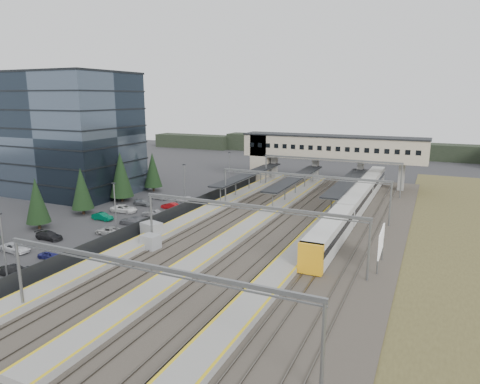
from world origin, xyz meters
The scene contains 15 objects.
ground centered at (0.00, 0.00, 0.00)m, with size 220.00×220.00×0.00m, color #2B2B2D.
office_building centered at (-36.00, 12.00, 12.19)m, with size 24.30×18.30×24.30m.
conifer_row centered at (-22.00, -3.86, 4.84)m, with size 4.42×49.82×9.50m.
car_park centered at (-13.24, -6.58, 0.60)m, with size 10.74×44.58×1.29m.
lampposts centered at (-8.00, 1.25, 4.34)m, with size 0.50×53.25×8.07m.
fence centered at (-6.50, 5.00, 1.00)m, with size 0.08×90.00×2.00m.
relay_cabin_near centered at (-3.86, -5.55, 1.14)m, with size 3.17×2.66×2.27m.
relay_cabin_far centered at (-1.15, -9.53, 1.01)m, with size 2.38×2.06×2.01m.
rail_corridor centered at (9.34, 5.00, 0.29)m, with size 34.00×90.00×0.92m.
canopies centered at (7.00, 27.00, 3.92)m, with size 23.10×30.00×3.28m.
footbridge centered at (7.70, 42.00, 7.93)m, with size 40.40×6.40×11.20m.
gantries centered at (12.00, 3.00, 6.00)m, with size 28.40×62.28×7.17m.
train centered at (20.00, 19.67, 2.01)m, with size 2.80×58.56×3.53m.
billboard centered at (26.76, -3.52, 3.15)m, with size 0.28×5.64×4.73m.
treeline_far centered at (23.81, 92.28, 2.95)m, with size 170.00×19.00×7.00m.
Camera 1 is at (31.41, -52.67, 19.52)m, focal length 32.00 mm.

